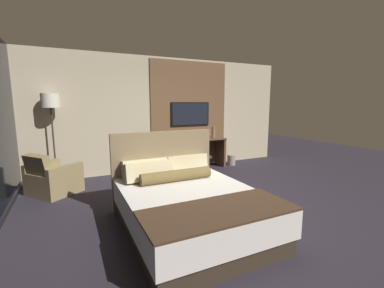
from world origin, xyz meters
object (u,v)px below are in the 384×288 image
at_px(bed, 187,205).
at_px(book, 188,138).
at_px(waste_bin, 231,160).
at_px(vase_short, 213,132).
at_px(floor_lamp, 51,108).
at_px(vase_tall, 203,133).
at_px(armchair_by_window, 53,179).
at_px(desk_chair, 196,152).
at_px(desk, 194,148).
at_px(tv, 190,114).

height_order(bed, book, bed).
bearing_deg(waste_bin, vase_short, 162.74).
bearing_deg(floor_lamp, vase_tall, -2.23).
distance_m(floor_lamp, book, 3.14).
relative_size(vase_short, book, 1.11).
bearing_deg(book, floor_lamp, 179.55).
xyz_separation_m(armchair_by_window, floor_lamp, (0.04, 0.63, 1.31)).
distance_m(bed, desk_chair, 2.74).
distance_m(desk, vase_short, 0.70).
height_order(desk, book, book).
relative_size(desk, armchair_by_window, 1.56).
bearing_deg(tv, book, -127.20).
bearing_deg(vase_tall, bed, -121.96).
relative_size(desk, waste_bin, 5.80).
bearing_deg(armchair_by_window, vase_tall, -120.41).
height_order(armchair_by_window, vase_tall, vase_tall).
bearing_deg(vase_short, armchair_by_window, -171.14).
xyz_separation_m(armchair_by_window, waste_bin, (4.30, 0.44, -0.13)).
relative_size(bed, vase_short, 7.47).
bearing_deg(desk, floor_lamp, 179.37).
relative_size(tv, floor_lamp, 0.58).
relative_size(vase_tall, book, 1.05).
bearing_deg(vase_short, vase_tall, -164.28).
bearing_deg(tv, vase_tall, -55.02).
relative_size(desk_chair, vase_tall, 3.29).
distance_m(bed, floor_lamp, 3.61).
distance_m(vase_tall, waste_bin, 1.15).
xyz_separation_m(tv, floor_lamp, (-3.20, -0.18, 0.18)).
bearing_deg(book, armchair_by_window, -168.89).
height_order(armchair_by_window, vase_short, vase_short).
height_order(bed, tv, tv).
relative_size(armchair_by_window, waste_bin, 3.71).
bearing_deg(waste_bin, armchair_by_window, -174.15).
height_order(book, waste_bin, book).
bearing_deg(waste_bin, vase_tall, 176.41).
height_order(desk, vase_tall, vase_tall).
bearing_deg(armchair_by_window, book, -117.44).
bearing_deg(desk, waste_bin, -8.04).
relative_size(desk, tv, 1.50).
bearing_deg(tv, floor_lamp, -176.70).
relative_size(desk, floor_lamp, 0.87).
distance_m(desk, book, 0.32).
bearing_deg(tv, bed, -116.09).
bearing_deg(waste_bin, bed, -133.35).
distance_m(desk_chair, vase_short, 1.02).
height_order(desk_chair, floor_lamp, floor_lamp).
bearing_deg(desk_chair, armchair_by_window, 178.85).
distance_m(desk, armchair_by_window, 3.30).
xyz_separation_m(tv, waste_bin, (1.07, -0.37, -1.26)).
bearing_deg(waste_bin, floor_lamp, 177.50).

